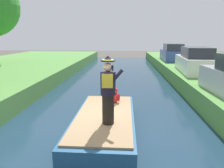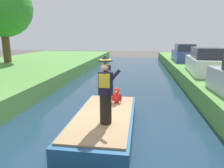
# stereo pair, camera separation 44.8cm
# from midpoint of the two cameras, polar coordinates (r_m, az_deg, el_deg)

# --- Properties ---
(ground_plane) EXTENTS (80.00, 80.00, 0.00)m
(ground_plane) POSITION_cam_midpoint_polar(r_m,az_deg,el_deg) (6.62, -4.10, -14.24)
(ground_plane) COLOR #4C4742
(canal_water) EXTENTS (7.02, 48.00, 0.10)m
(canal_water) POSITION_cam_midpoint_polar(r_m,az_deg,el_deg) (6.60, -4.11, -13.85)
(canal_water) COLOR #1E384C
(canal_water) RESTS_ON ground
(boat) EXTENTS (1.82, 4.21, 0.61)m
(boat) POSITION_cam_midpoint_polar(r_m,az_deg,el_deg) (6.48, -4.11, -10.91)
(boat) COLOR #23517A
(boat) RESTS_ON canal_water
(person_pirate) EXTENTS (0.61, 0.42, 1.85)m
(person_pirate) POSITION_cam_midpoint_polar(r_m,az_deg,el_deg) (5.41, -3.45, -1.91)
(person_pirate) COLOR black
(person_pirate) RESTS_ON boat
(parrot_plush) EXTENTS (0.36, 0.35, 0.57)m
(parrot_plush) POSITION_cam_midpoint_polar(r_m,az_deg,el_deg) (7.31, -0.93, -3.45)
(parrot_plush) COLOR red
(parrot_plush) RESTS_ON boat
(parked_car_white) EXTENTS (1.99, 4.11, 1.50)m
(parked_car_white) POSITION_cam_midpoint_polar(r_m,az_deg,el_deg) (13.35, 21.29, 5.84)
(parked_car_white) COLOR white
(parked_car_white) RESTS_ON grass_bank_far
(parked_car_blue) EXTENTS (1.83, 4.05, 1.50)m
(parked_car_blue) POSITION_cam_midpoint_polar(r_m,az_deg,el_deg) (19.40, 15.85, 8.21)
(parked_car_blue) COLOR #2D4293
(parked_car_blue) RESTS_ON grass_bank_far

